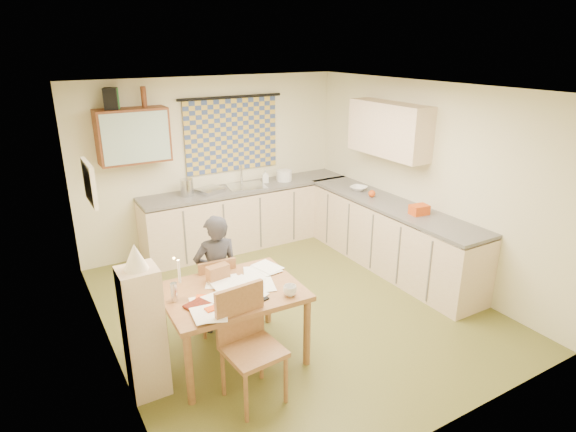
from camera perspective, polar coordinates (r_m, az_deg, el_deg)
floor at (r=5.79m, az=0.42°, el=-10.68°), size 4.00×4.50×0.02m
ceiling at (r=5.00m, az=0.49°, el=15.01°), size 4.00×4.50×0.02m
wall_back at (r=7.22m, az=-8.86°, el=6.15°), size 4.00×0.02×2.50m
wall_front at (r=3.67m, az=19.11°, el=-8.64°), size 4.00×0.02×2.50m
wall_left at (r=4.63m, az=-21.45°, el=-2.93°), size 0.02×4.50×2.50m
wall_right at (r=6.49m, az=15.91°, el=4.05°), size 0.02×4.50×2.50m
window_blind at (r=7.21m, az=-6.68°, el=9.49°), size 1.45×0.03×1.05m
curtain_rod at (r=7.12m, az=-6.79°, el=13.83°), size 1.60×0.04×0.04m
wall_cabinet at (r=6.61m, az=-17.89°, el=9.05°), size 0.90×0.34×0.70m
wall_cabinet_glass at (r=6.45m, az=-17.54°, el=8.83°), size 0.84×0.02×0.64m
upper_cabinet_right at (r=6.62m, az=11.86°, el=10.03°), size 0.34×1.30×0.70m
framed_print at (r=4.87m, az=-22.48°, el=3.66°), size 0.04×0.50×0.40m
print_canvas at (r=4.87m, az=-22.19°, el=3.71°), size 0.01×0.42×0.32m
counter_back at (r=7.35m, az=-4.37°, el=0.08°), size 3.30×0.62×0.92m
counter_right at (r=6.70m, az=11.89°, el=-2.33°), size 0.62×2.95×0.92m
stove at (r=6.00m, az=19.03°, el=-5.79°), size 0.58×0.58×0.90m
sink at (r=7.19m, az=-4.92°, el=3.20°), size 0.62×0.54×0.10m
tap at (r=7.30m, az=-5.54°, el=4.91°), size 0.04×0.04×0.28m
dish_rack at (r=6.95m, az=-9.21°, el=3.04°), size 0.43×0.40×0.06m
kettle at (r=6.82m, az=-11.90°, el=3.31°), size 0.24×0.24×0.24m
mixing_bowl at (r=7.45m, az=-0.46°, el=4.82°), size 0.27×0.27×0.16m
soap_bottle at (r=7.34m, az=-2.70°, el=4.74°), size 0.15×0.15×0.20m
bowl at (r=7.03m, az=8.37°, el=3.27°), size 0.40×0.40×0.06m
orange_bag at (r=6.19m, az=15.29°, el=0.73°), size 0.24×0.19×0.12m
fruit_orange at (r=6.74m, az=9.92°, el=2.62°), size 0.10×0.10×0.10m
speaker at (r=6.50m, az=-20.25°, el=12.92°), size 0.21×0.24×0.26m
bottle_green at (r=6.51m, az=-19.70°, el=12.99°), size 0.09×0.09×0.26m
bottle_brown at (r=6.59m, az=-16.73°, el=13.37°), size 0.07×0.07×0.26m
dining_table at (r=4.78m, az=-6.48°, el=-12.59°), size 1.30×1.01×0.75m
chair_far at (r=5.32m, az=-8.65°, el=-10.46°), size 0.42×0.42×0.86m
chair_near at (r=4.33m, az=-4.22°, el=-17.44°), size 0.49×0.49×1.01m
person at (r=5.11m, az=-8.43°, el=-6.87°), size 0.55×0.42×1.31m
shelf_stand at (r=4.40m, az=-16.69°, el=-13.10°), size 0.32×0.30×1.21m
lampshade at (r=4.06m, az=-17.67°, el=-4.60°), size 0.20×0.20×0.22m
letter_rack at (r=4.74m, az=-8.31°, el=-6.72°), size 0.23×0.13×0.16m
mug at (r=4.45m, az=0.24°, el=-8.82°), size 0.15×0.15×0.10m
magazine at (r=4.28m, az=-11.30°, el=-11.09°), size 0.38×0.40×0.03m
book at (r=4.42m, az=-11.06°, el=-10.03°), size 0.41×0.42×0.02m
orange_box at (r=4.26m, az=-8.95°, el=-10.93°), size 0.13×0.09×0.04m
eyeglasses at (r=4.39m, az=-3.05°, el=-9.92°), size 0.14×0.07×0.02m
candle_holder at (r=4.45m, az=-13.34°, el=-8.79°), size 0.07×0.07×0.18m
candle at (r=4.36m, az=-12.78°, el=-6.42°), size 0.03×0.03×0.22m
candle_flame at (r=4.32m, az=-13.38°, el=-4.91°), size 0.02×0.02×0.02m
papers at (r=4.60m, az=-6.19°, el=-8.41°), size 1.16×0.93×0.03m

